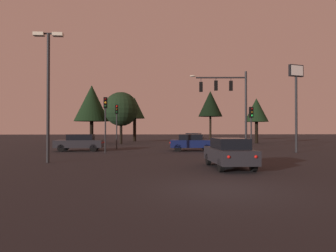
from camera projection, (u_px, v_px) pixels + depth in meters
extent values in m
plane|color=black|center=(170.00, 147.00, 34.31)|extent=(168.00, 168.00, 0.00)
cylinder|color=#232326|center=(246.00, 111.00, 27.37)|extent=(0.20, 0.20, 7.25)
cylinder|color=#232326|center=(221.00, 78.00, 27.43)|extent=(4.54, 0.48, 0.14)
ellipsoid|color=#F4EACC|center=(193.00, 76.00, 27.47)|extent=(0.56, 0.28, 0.16)
cylinder|color=#232326|center=(231.00, 79.00, 27.42)|extent=(0.05, 0.05, 0.30)
cube|color=black|center=(231.00, 86.00, 27.41)|extent=(0.32, 0.26, 0.90)
sphere|color=red|center=(231.00, 83.00, 27.56)|extent=(0.18, 0.18, 0.18)
sphere|color=#56380C|center=(231.00, 86.00, 27.55)|extent=(0.18, 0.18, 0.18)
sphere|color=#0C4219|center=(231.00, 89.00, 27.55)|extent=(0.18, 0.18, 0.18)
cylinder|color=#232326|center=(216.00, 79.00, 27.44)|extent=(0.05, 0.05, 0.28)
cube|color=black|center=(216.00, 86.00, 27.43)|extent=(0.32, 0.26, 0.90)
sphere|color=red|center=(216.00, 83.00, 27.58)|extent=(0.18, 0.18, 0.18)
sphere|color=#56380C|center=(216.00, 86.00, 27.57)|extent=(0.18, 0.18, 0.18)
sphere|color=#0C4219|center=(216.00, 89.00, 27.57)|extent=(0.18, 0.18, 0.18)
cylinder|color=#232326|center=(201.00, 80.00, 27.46)|extent=(0.05, 0.05, 0.39)
cube|color=black|center=(201.00, 87.00, 27.45)|extent=(0.32, 0.26, 0.90)
sphere|color=red|center=(201.00, 84.00, 27.59)|extent=(0.18, 0.18, 0.18)
sphere|color=#56380C|center=(201.00, 87.00, 27.59)|extent=(0.18, 0.18, 0.18)
sphere|color=#0C4219|center=(201.00, 90.00, 27.59)|extent=(0.18, 0.18, 0.18)
cylinder|color=#232326|center=(251.00, 135.00, 25.30)|extent=(0.12, 0.12, 2.95)
cube|color=black|center=(251.00, 112.00, 25.32)|extent=(0.35, 0.30, 0.90)
sphere|color=#4C0A0A|center=(252.00, 109.00, 25.19)|extent=(0.18, 0.18, 0.18)
sphere|color=#56380C|center=(252.00, 112.00, 25.19)|extent=(0.18, 0.18, 0.18)
sphere|color=#1EE04C|center=(252.00, 116.00, 25.18)|extent=(0.18, 0.18, 0.18)
cylinder|color=#232326|center=(117.00, 132.00, 29.51)|extent=(0.12, 0.12, 3.48)
cube|color=black|center=(117.00, 109.00, 29.53)|extent=(0.34, 0.29, 0.90)
sphere|color=red|center=(117.00, 106.00, 29.40)|extent=(0.18, 0.18, 0.18)
sphere|color=#56380C|center=(117.00, 109.00, 29.39)|extent=(0.18, 0.18, 0.18)
sphere|color=#0C4219|center=(117.00, 112.00, 29.39)|extent=(0.18, 0.18, 0.18)
cylinder|color=#232326|center=(105.00, 131.00, 24.75)|extent=(0.12, 0.12, 3.71)
cube|color=black|center=(105.00, 103.00, 24.78)|extent=(0.35, 0.30, 0.90)
sphere|color=#4C0A0A|center=(106.00, 99.00, 24.65)|extent=(0.18, 0.18, 0.18)
sphere|color=#F9A319|center=(106.00, 103.00, 24.64)|extent=(0.18, 0.18, 0.18)
sphere|color=#0C4219|center=(106.00, 106.00, 24.64)|extent=(0.18, 0.18, 0.18)
cube|color=#232328|center=(229.00, 155.00, 15.24)|extent=(1.81, 4.19, 0.68)
cube|color=black|center=(230.00, 143.00, 15.10)|extent=(1.53, 2.27, 0.52)
cylinder|color=black|center=(208.00, 159.00, 16.55)|extent=(0.21, 0.64, 0.64)
cylinder|color=black|center=(236.00, 159.00, 16.67)|extent=(0.21, 0.64, 0.64)
cylinder|color=black|center=(221.00, 165.00, 13.81)|extent=(0.21, 0.64, 0.64)
cylinder|color=black|center=(254.00, 165.00, 13.93)|extent=(0.21, 0.64, 0.64)
sphere|color=red|center=(229.00, 157.00, 13.11)|extent=(0.14, 0.14, 0.14)
sphere|color=red|center=(256.00, 157.00, 13.20)|extent=(0.14, 0.14, 0.14)
cube|color=#0F1947|center=(192.00, 144.00, 27.47)|extent=(4.06, 2.25, 0.68)
cube|color=black|center=(190.00, 137.00, 27.48)|extent=(2.25, 1.82, 0.52)
cylinder|color=black|center=(205.00, 147.00, 28.26)|extent=(0.66, 0.26, 0.64)
cylinder|color=black|center=(207.00, 148.00, 26.58)|extent=(0.66, 0.26, 0.64)
cylinder|color=black|center=(178.00, 147.00, 28.35)|extent=(0.66, 0.26, 0.64)
cylinder|color=black|center=(178.00, 148.00, 26.66)|extent=(0.66, 0.26, 0.64)
sphere|color=red|center=(171.00, 142.00, 28.19)|extent=(0.14, 0.14, 0.14)
sphere|color=red|center=(170.00, 143.00, 26.87)|extent=(0.14, 0.14, 0.14)
cube|color=#232328|center=(79.00, 144.00, 27.25)|extent=(4.24, 1.87, 0.68)
cube|color=black|center=(81.00, 137.00, 27.27)|extent=(2.31, 1.57, 0.52)
cylinder|color=black|center=(61.00, 148.00, 26.35)|extent=(0.64, 0.22, 0.64)
cylinder|color=black|center=(66.00, 147.00, 27.91)|extent=(0.64, 0.22, 0.64)
cylinder|color=black|center=(93.00, 148.00, 26.59)|extent=(0.64, 0.22, 0.64)
cylinder|color=black|center=(96.00, 147.00, 28.15)|extent=(0.64, 0.22, 0.64)
sphere|color=red|center=(102.00, 143.00, 26.82)|extent=(0.14, 0.14, 0.14)
sphere|color=red|center=(104.00, 142.00, 28.05)|extent=(0.14, 0.14, 0.14)
cube|color=black|center=(194.00, 140.00, 36.16)|extent=(3.09, 4.85, 0.68)
cube|color=black|center=(194.00, 135.00, 36.02)|extent=(2.19, 2.80, 0.52)
cylinder|color=black|center=(190.00, 142.00, 37.80)|extent=(0.40, 0.67, 0.64)
cylinder|color=black|center=(202.00, 143.00, 37.40)|extent=(0.40, 0.67, 0.64)
cylinder|color=black|center=(185.00, 144.00, 34.91)|extent=(0.40, 0.67, 0.64)
cylinder|color=black|center=(198.00, 144.00, 34.51)|extent=(0.40, 0.67, 0.64)
sphere|color=red|center=(185.00, 140.00, 34.12)|extent=(0.14, 0.14, 0.14)
sphere|color=red|center=(195.00, 140.00, 33.80)|extent=(0.14, 0.14, 0.14)
cylinder|color=#232326|center=(48.00, 98.00, 17.70)|extent=(0.18, 0.18, 7.62)
cylinder|color=#232326|center=(48.00, 34.00, 17.74)|extent=(1.32, 0.10, 0.10)
cube|color=#F4EACC|center=(39.00, 34.00, 17.71)|extent=(0.60, 0.36, 0.20)
cube|color=#F4EACC|center=(58.00, 35.00, 17.78)|extent=(0.60, 0.36, 0.20)
cylinder|color=#232326|center=(296.00, 114.00, 25.57)|extent=(0.20, 0.20, 6.46)
cube|color=black|center=(296.00, 71.00, 25.61)|extent=(1.41, 0.63, 1.00)
cube|color=white|center=(297.00, 70.00, 25.49)|extent=(1.19, 0.36, 0.84)
cylinder|color=black|center=(210.00, 129.00, 49.20)|extent=(0.34, 0.34, 4.08)
cone|color=black|center=(210.00, 104.00, 49.24)|extent=(3.94, 3.94, 4.17)
cylinder|color=black|center=(256.00, 133.00, 42.14)|extent=(0.44, 0.44, 3.03)
cone|color=black|center=(256.00, 110.00, 42.17)|extent=(3.30, 3.30, 3.30)
cylinder|color=black|center=(121.00, 133.00, 40.02)|extent=(0.36, 0.36, 3.09)
sphere|color=black|center=(121.00, 109.00, 40.06)|extent=(4.53, 4.53, 4.53)
cylinder|color=black|center=(135.00, 130.00, 49.47)|extent=(0.51, 0.51, 3.77)
cone|color=black|center=(135.00, 108.00, 49.51)|extent=(3.36, 3.36, 3.41)
cylinder|color=black|center=(92.00, 132.00, 42.44)|extent=(0.50, 0.50, 3.12)
cone|color=black|center=(92.00, 103.00, 42.49)|extent=(4.90, 4.90, 5.10)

